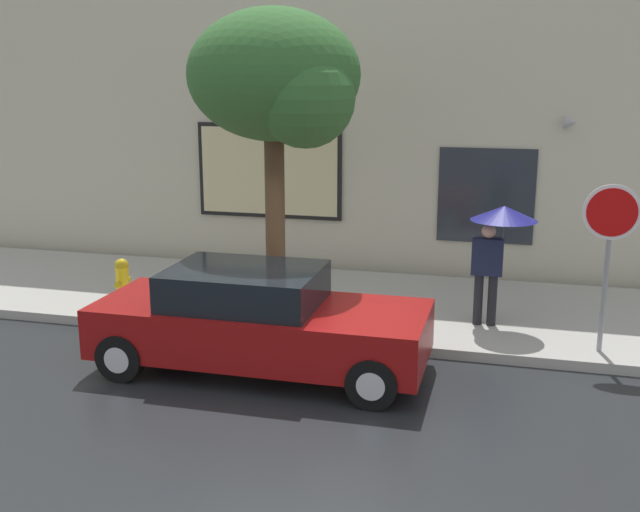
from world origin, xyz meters
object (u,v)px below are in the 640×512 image
(pedestrian_with_umbrella, at_px, (499,231))
(parked_car, at_px, (258,321))
(street_tree, at_px, (280,82))
(fire_hydrant, at_px, (123,281))
(stop_sign, at_px, (610,235))

(pedestrian_with_umbrella, bearing_deg, parked_car, -143.09)
(parked_car, height_order, street_tree, street_tree)
(fire_hydrant, distance_m, street_tree, 4.39)
(parked_car, height_order, fire_hydrant, parked_car)
(fire_hydrant, relative_size, stop_sign, 0.32)
(fire_hydrant, bearing_deg, stop_sign, -3.21)
(street_tree, height_order, stop_sign, street_tree)
(street_tree, bearing_deg, fire_hydrant, 176.63)
(fire_hydrant, relative_size, pedestrian_with_umbrella, 0.41)
(fire_hydrant, height_order, street_tree, street_tree)
(street_tree, bearing_deg, parked_car, -83.19)
(fire_hydrant, xyz_separation_m, stop_sign, (7.63, -0.43, 1.29))
(parked_car, bearing_deg, pedestrian_with_umbrella, 36.91)
(stop_sign, bearing_deg, pedestrian_with_umbrella, 151.95)
(fire_hydrant, xyz_separation_m, pedestrian_with_umbrella, (6.15, 0.36, 1.12))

